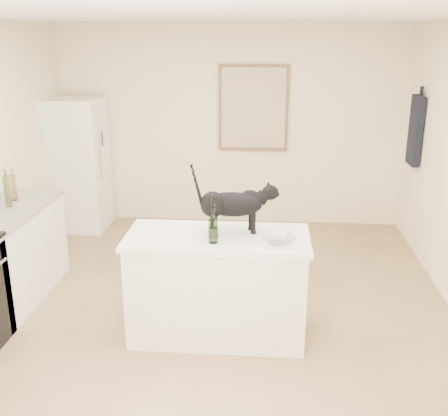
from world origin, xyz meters
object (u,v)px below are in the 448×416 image
black_cat (232,207)px  wine_bottle (213,222)px  glass_bowl (278,239)px  fridge (78,164)px

black_cat → wine_bottle: 0.26m
wine_bottle → glass_bowl: (0.51, 0.03, -0.14)m
wine_bottle → glass_bowl: wine_bottle is taller
fridge → glass_bowl: fridge is taller
wine_bottle → fridge: bearing=126.9°
black_cat → wine_bottle: black_cat is taller
black_cat → glass_bowl: bearing=-43.8°
black_cat → glass_bowl: black_cat is taller
fridge → black_cat: size_ratio=2.67×
wine_bottle → black_cat: bearing=58.8°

